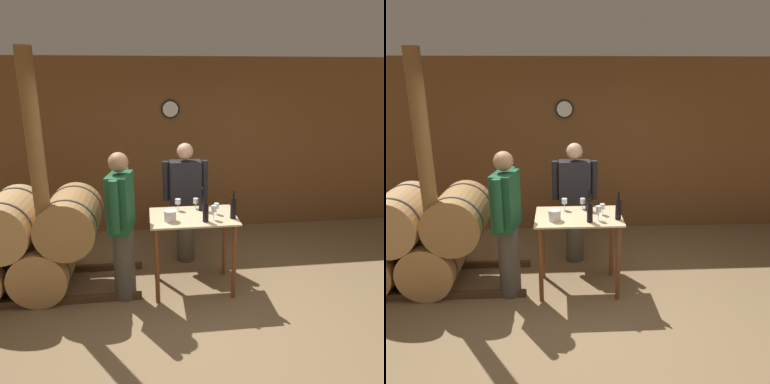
% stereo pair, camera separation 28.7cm
% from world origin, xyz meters
% --- Properties ---
extents(ground_plane, '(14.00, 14.00, 0.00)m').
position_xyz_m(ground_plane, '(0.00, 0.00, 0.00)').
color(ground_plane, brown).
extents(back_wall, '(8.40, 0.08, 2.70)m').
position_xyz_m(back_wall, '(-0.00, 2.67, 1.35)').
color(back_wall, brown).
rests_on(back_wall, ground_plane).
extents(barrel_rack, '(2.87, 0.88, 1.20)m').
position_xyz_m(barrel_rack, '(-1.94, 1.00, 0.58)').
color(barrel_rack, '#4C331E').
rests_on(barrel_rack, ground_plane).
extents(tasting_table, '(0.97, 0.65, 0.92)m').
position_xyz_m(tasting_table, '(-0.06, 0.80, 0.72)').
color(tasting_table, '#D1B284').
rests_on(tasting_table, ground_plane).
extents(wooden_post, '(0.16, 0.16, 2.70)m').
position_xyz_m(wooden_post, '(-1.64, 0.69, 1.35)').
color(wooden_post, brown).
rests_on(wooden_post, ground_plane).
extents(wine_bottle_far_left, '(0.07, 0.07, 0.27)m').
position_xyz_m(wine_bottle_far_left, '(0.05, 0.61, 1.03)').
color(wine_bottle_far_left, black).
rests_on(wine_bottle_far_left, tasting_table).
extents(wine_bottle_left, '(0.08, 0.08, 0.28)m').
position_xyz_m(wine_bottle_left, '(0.07, 0.97, 1.02)').
color(wine_bottle_left, black).
rests_on(wine_bottle_left, tasting_table).
extents(wine_bottle_center, '(0.07, 0.07, 0.31)m').
position_xyz_m(wine_bottle_center, '(0.37, 0.67, 1.04)').
color(wine_bottle_center, black).
rests_on(wine_bottle_center, tasting_table).
extents(wine_glass_near_left, '(0.07, 0.07, 0.14)m').
position_xyz_m(wine_glass_near_left, '(-0.22, 1.00, 1.02)').
color(wine_glass_near_left, silver).
rests_on(wine_glass_near_left, tasting_table).
extents(wine_glass_near_center, '(0.06, 0.06, 0.13)m').
position_xyz_m(wine_glass_near_center, '(-0.00, 1.03, 1.01)').
color(wine_glass_near_center, silver).
rests_on(wine_glass_near_center, tasting_table).
extents(wine_glass_near_right, '(0.06, 0.06, 0.17)m').
position_xyz_m(wine_glass_near_right, '(0.15, 0.66, 1.04)').
color(wine_glass_near_right, silver).
rests_on(wine_glass_near_right, tasting_table).
extents(wine_glass_far_side, '(0.06, 0.06, 0.13)m').
position_xyz_m(wine_glass_far_side, '(0.21, 0.82, 1.01)').
color(wine_glass_far_side, silver).
rests_on(wine_glass_far_side, tasting_table).
extents(ice_bucket, '(0.13, 0.13, 0.12)m').
position_xyz_m(ice_bucket, '(-0.33, 0.68, 0.98)').
color(ice_bucket, silver).
rests_on(ice_bucket, tasting_table).
extents(person_host, '(0.29, 0.58, 1.69)m').
position_xyz_m(person_host, '(-0.85, 0.70, 0.89)').
color(person_host, '#4C4742').
rests_on(person_host, ground_plane).
extents(person_visitor_with_scarf, '(0.59, 0.24, 1.62)m').
position_xyz_m(person_visitor_with_scarf, '(-0.07, 1.53, 0.85)').
color(person_visitor_with_scarf, '#4C4742').
rests_on(person_visitor_with_scarf, ground_plane).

